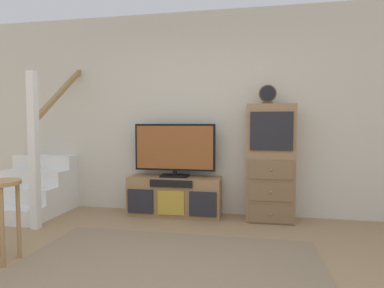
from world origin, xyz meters
name	(u,v)px	position (x,y,z in m)	size (l,w,h in m)	color
back_wall	(200,114)	(0.00, 2.46, 1.35)	(6.40, 0.12, 2.70)	beige
area_rug	(164,273)	(0.00, 0.60, 0.01)	(2.60, 1.80, 0.01)	#847056
media_console	(174,196)	(-0.30, 2.19, 0.26)	(1.21, 0.38, 0.51)	#997047
television	(175,149)	(-0.30, 2.22, 0.88)	(1.07, 0.22, 0.70)	black
side_cabinet	(270,163)	(0.92, 2.20, 0.72)	(0.58, 0.38, 1.45)	#93704C
desk_clock	(268,95)	(0.88, 2.19, 1.57)	(0.21, 0.08, 0.24)	#4C3823
staircase	(43,183)	(-2.24, 2.20, 0.37)	(1.00, 1.36, 2.20)	white
bar_stool_near	(0,202)	(-1.45, 0.57, 0.53)	(0.34, 0.34, 0.71)	#A37A4C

